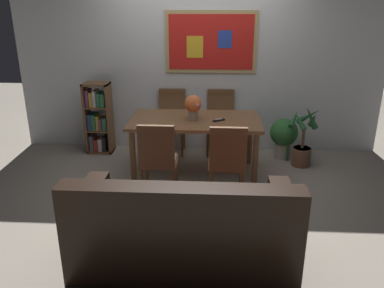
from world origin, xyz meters
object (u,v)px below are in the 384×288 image
object	(u,v)px
bookshelf	(98,119)
potted_ivy	(284,135)
dining_chair_far_left	(172,116)
dining_chair_near_left	(158,156)
potted_palm	(303,142)
leather_couch	(184,231)
dining_table	(195,126)
flower_vase	(193,105)
dining_chair_near_right	(227,158)
dining_chair_far_right	(220,116)
tv_remote	(219,120)

from	to	relation	value
bookshelf	potted_ivy	distance (m)	2.65
dining_chair_far_left	dining_chair_near_left	xyz separation A→B (m)	(0.02, -1.56, 0.00)
bookshelf	potted_palm	distance (m)	2.88
leather_couch	potted_ivy	world-z (taller)	leather_couch
leather_couch	bookshelf	bearing A→B (deg)	119.41
dining_table	potted_ivy	world-z (taller)	dining_table
leather_couch	potted_palm	size ratio (longest dim) A/B	2.08
bookshelf	flower_vase	world-z (taller)	flower_vase
potted_palm	bookshelf	bearing A→B (deg)	172.97
dining_chair_near_right	bookshelf	xyz separation A→B (m)	(-1.81, 1.50, -0.05)
dining_chair_near_right	leather_couch	size ratio (longest dim) A/B	0.51
dining_chair_far_left	potted_palm	world-z (taller)	dining_chair_far_left
bookshelf	potted_ivy	size ratio (longest dim) A/B	1.72
dining_chair_far_right	potted_palm	bearing A→B (deg)	-22.23
dining_chair_near_left	bookshelf	size ratio (longest dim) A/B	0.89
dining_chair_near_right	leather_couch	bearing A→B (deg)	-109.76
dining_chair_far_left	dining_chair_near_left	size ratio (longest dim) A/B	1.00
potted_ivy	tv_remote	world-z (taller)	tv_remote
dining_table	potted_palm	size ratio (longest dim) A/B	1.85
bookshelf	dining_chair_near_left	bearing A→B (deg)	-53.88
dining_chair_near_right	potted_palm	size ratio (longest dim) A/B	1.05
dining_table	potted_ivy	distance (m)	1.39
potted_palm	dining_chair_far_left	bearing A→B (deg)	166.19
dining_chair_near_left	flower_vase	world-z (taller)	flower_vase
dining_chair_far_right	dining_chair_near_right	world-z (taller)	same
dining_table	tv_remote	size ratio (longest dim) A/B	10.40
tv_remote	flower_vase	bearing A→B (deg)	171.43
potted_palm	tv_remote	xyz separation A→B (m)	(-1.13, -0.40, 0.41)
flower_vase	potted_ivy	bearing A→B (deg)	26.74
bookshelf	flower_vase	bearing A→B (deg)	-26.72
dining_chair_far_right	dining_chair_near_left	xyz separation A→B (m)	(-0.68, -1.57, 0.00)
leather_couch	tv_remote	size ratio (longest dim) A/B	11.71
flower_vase	dining_table	bearing A→B (deg)	34.16
dining_chair_far_right	tv_remote	distance (m)	0.88
bookshelf	tv_remote	size ratio (longest dim) A/B	6.65
leather_couch	tv_remote	bearing A→B (deg)	80.87
dining_table	potted_palm	xyz separation A→B (m)	(1.42, 0.34, -0.31)
dining_chair_near_left	tv_remote	world-z (taller)	dining_chair_near_left
flower_vase	tv_remote	size ratio (longest dim) A/B	1.95
leather_couch	dining_chair_far_right	bearing A→B (deg)	83.12
bookshelf	dining_chair_far_left	bearing A→B (deg)	4.91
dining_chair_far_right	dining_chair_near_left	size ratio (longest dim) A/B	1.00
dining_chair_near_left	leather_couch	size ratio (longest dim) A/B	0.51
dining_table	tv_remote	bearing A→B (deg)	-12.21
dining_chair_far_left	tv_remote	world-z (taller)	dining_chair_far_left
potted_palm	dining_chair_near_right	bearing A→B (deg)	-132.28
potted_palm	tv_remote	bearing A→B (deg)	-160.29
dining_chair_near_right	potted_ivy	distance (m)	1.65
leather_couch	potted_palm	xyz separation A→B (m)	(1.42, 2.19, 0.01)
dining_chair_far_left	flower_vase	bearing A→B (deg)	-66.04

